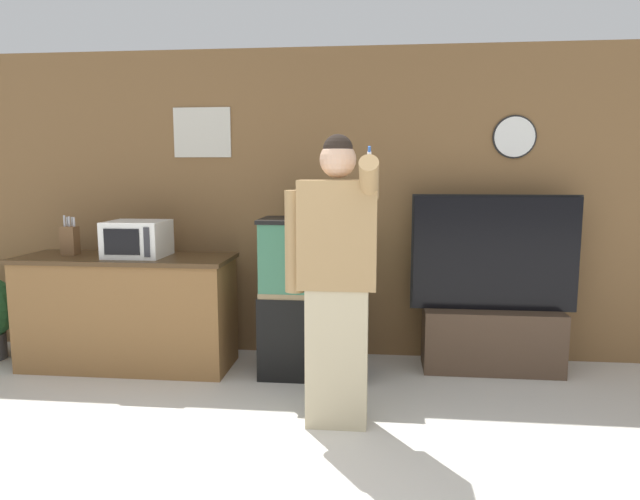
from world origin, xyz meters
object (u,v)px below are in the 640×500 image
at_px(counter_island, 128,311).
at_px(knife_block, 70,240).
at_px(microwave, 137,239).
at_px(person_standing, 336,278).
at_px(aquarium_on_stand, 314,297).
at_px(tv_on_stand, 492,320).

distance_m(counter_island, knife_block, 0.75).
bearing_deg(microwave, person_standing, -28.31).
height_order(aquarium_on_stand, person_standing, person_standing).
relative_size(microwave, knife_block, 1.42).
height_order(counter_island, knife_block, knife_block).
height_order(counter_island, microwave, microwave).
bearing_deg(tv_on_stand, person_standing, -136.24).
bearing_deg(microwave, tv_on_stand, 4.56).
bearing_deg(person_standing, aquarium_on_stand, 105.22).
bearing_deg(microwave, aquarium_on_stand, -0.35).
xyz_separation_m(counter_island, person_standing, (1.76, -0.89, 0.49)).
height_order(knife_block, aquarium_on_stand, knife_block).
relative_size(microwave, tv_on_stand, 0.32).
distance_m(aquarium_on_stand, person_standing, 0.97).
bearing_deg(tv_on_stand, aquarium_on_stand, -170.57).
xyz_separation_m(microwave, aquarium_on_stand, (1.42, -0.01, -0.44)).
xyz_separation_m(counter_island, tv_on_stand, (2.93, 0.23, -0.04)).
height_order(tv_on_stand, person_standing, person_standing).
bearing_deg(knife_block, tv_on_stand, 3.07).
bearing_deg(microwave, counter_island, -179.93).
relative_size(counter_island, microwave, 3.78).
xyz_separation_m(counter_island, aquarium_on_stand, (1.52, -0.01, 0.16)).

